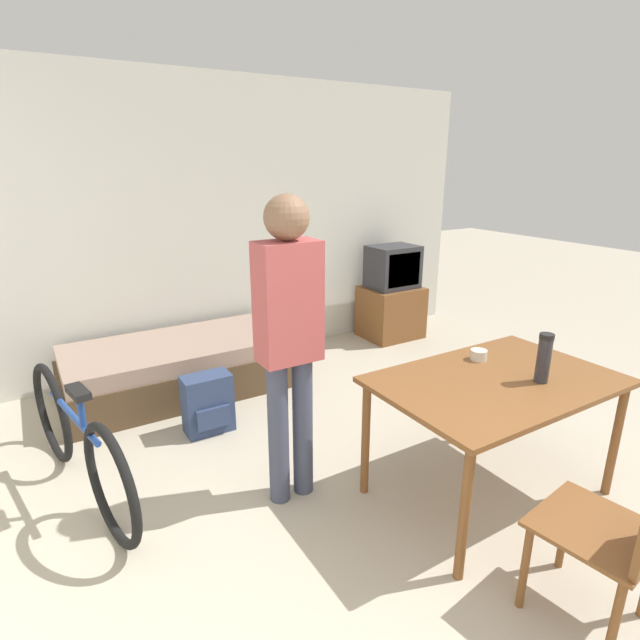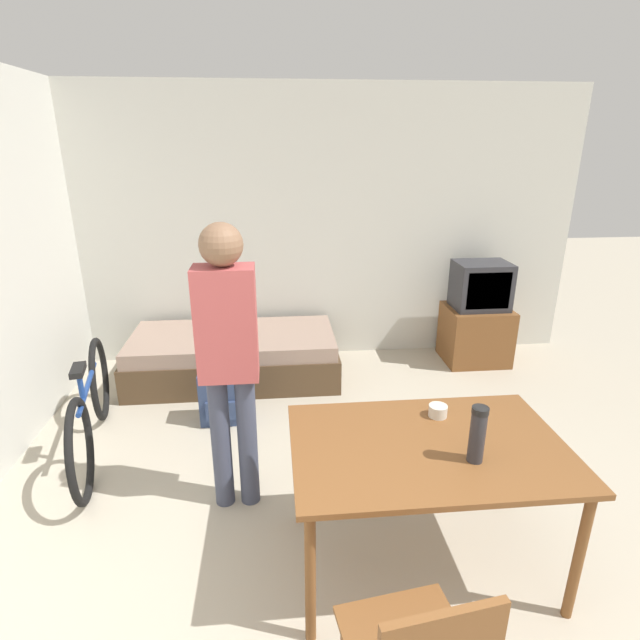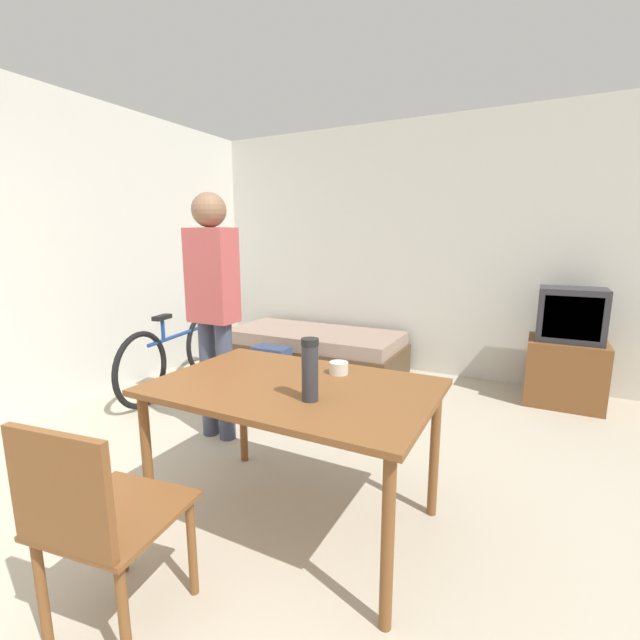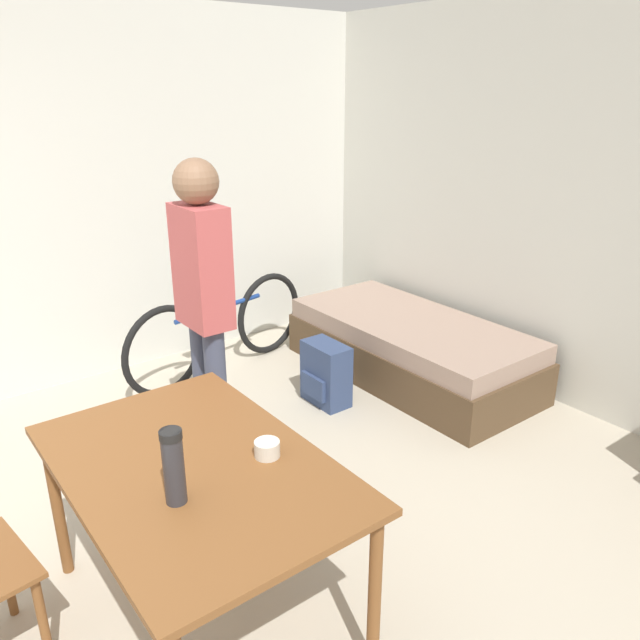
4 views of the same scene
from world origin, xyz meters
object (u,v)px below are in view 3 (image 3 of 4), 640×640
object	(u,v)px
backpack	(272,370)
daybed	(314,351)
mate_bowl	(339,368)
person_standing	(213,298)
tv	(567,353)
thermos_flask	(310,367)
dining_table	(294,399)
wooden_chair	(95,517)
bicycle	(176,354)

from	to	relation	value
backpack	daybed	bearing A→B (deg)	86.68
daybed	mate_bowl	distance (m)	2.53
person_standing	tv	bearing A→B (deg)	40.00
daybed	tv	xyz separation A→B (m)	(2.46, 0.18, 0.24)
tv	thermos_flask	size ratio (longest dim) A/B	3.70
daybed	thermos_flask	distance (m)	2.93
daybed	dining_table	bearing A→B (deg)	-64.18
tv	wooden_chair	distance (m)	3.80
dining_table	bicycle	bearing A→B (deg)	149.24
backpack	tv	bearing A→B (deg)	21.22
tv	thermos_flask	world-z (taller)	tv
person_standing	backpack	world-z (taller)	person_standing
wooden_chair	thermos_flask	size ratio (longest dim) A/B	3.08
tv	bicycle	bearing A→B (deg)	-159.03
mate_bowl	bicycle	bearing A→B (deg)	155.96
dining_table	thermos_flask	world-z (taller)	thermos_flask
tv	bicycle	distance (m)	3.64
tv	thermos_flask	bearing A→B (deg)	-112.85
thermos_flask	person_standing	bearing A→B (deg)	147.92
daybed	bicycle	bearing A→B (deg)	-130.02
dining_table	thermos_flask	size ratio (longest dim) A/B	4.84
dining_table	wooden_chair	size ratio (longest dim) A/B	1.57
dining_table	wooden_chair	xyz separation A→B (m)	(-0.29, -0.90, -0.18)
mate_bowl	backpack	bearing A→B (deg)	134.96
tv	mate_bowl	bearing A→B (deg)	-117.32
daybed	mate_bowl	world-z (taller)	mate_bowl
bicycle	wooden_chair	bearing A→B (deg)	-49.92
daybed	bicycle	world-z (taller)	bicycle
wooden_chair	backpack	bearing A→B (deg)	110.11
bicycle	person_standing	distance (m)	1.44
backpack	bicycle	bearing A→B (deg)	-159.72
thermos_flask	backpack	xyz separation A→B (m)	(-1.37, 1.73, -0.69)
daybed	dining_table	distance (m)	2.67
daybed	wooden_chair	xyz separation A→B (m)	(0.86, -3.27, 0.28)
dining_table	backpack	world-z (taller)	dining_table
wooden_chair	tv	bearing A→B (deg)	65.16
thermos_flask	wooden_chair	bearing A→B (deg)	-121.51
wooden_chair	person_standing	bearing A→B (deg)	116.06
tv	thermos_flask	distance (m)	2.96
tv	dining_table	world-z (taller)	tv
backpack	person_standing	bearing A→B (deg)	-79.85
mate_bowl	tv	bearing A→B (deg)	62.68
wooden_chair	thermos_flask	world-z (taller)	thermos_flask
dining_table	thermos_flask	xyz separation A→B (m)	(0.17, -0.15, 0.23)
bicycle	mate_bowl	distance (m)	2.47
mate_bowl	backpack	distance (m)	1.95
dining_table	tv	bearing A→B (deg)	62.76
daybed	bicycle	xyz separation A→B (m)	(-0.94, -1.12, 0.13)
thermos_flask	mate_bowl	world-z (taller)	thermos_flask
person_standing	thermos_flask	distance (m)	1.41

